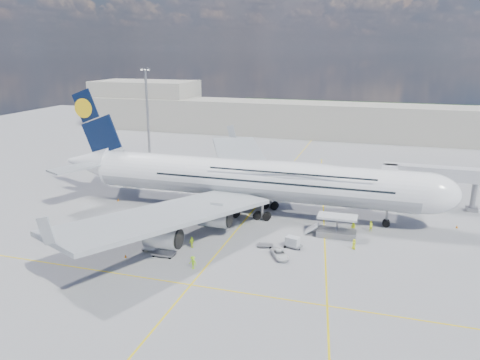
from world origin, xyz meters
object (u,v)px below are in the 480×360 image
(light_mast, at_px, (148,113))
(dolly_row_a, at_px, (141,236))
(baggage_tug, at_px, (210,222))
(cone_tail, at_px, (118,200))
(service_van, at_px, (280,254))
(cone_wing_right_outer, at_px, (126,256))
(crew_loader, at_px, (353,227))
(dolly_nose_far, at_px, (293,242))
(dolly_back, at_px, (99,221))
(cone_wing_left_outer, at_px, (212,173))
(cone_nose, at_px, (457,227))
(airliner, at_px, (253,179))
(dolly_row_c, at_px, (164,254))
(dolly_row_b, at_px, (151,245))
(catering_truck_inner, at_px, (247,172))
(dolly_nose_near, at_px, (265,245))
(crew_nose, at_px, (371,226))
(cargo_loader, at_px, (336,229))
(catering_truck_outer, at_px, (215,167))
(crew_wing, at_px, (192,242))
(crew_van, at_px, (354,244))
(cone_wing_left_inner, at_px, (261,200))
(crew_tug, at_px, (193,263))
(cone_wing_right_inner, at_px, (148,224))

(light_mast, bearing_deg, dolly_row_a, -63.81)
(baggage_tug, height_order, cone_tail, baggage_tug)
(baggage_tug, height_order, service_van, baggage_tug)
(cone_wing_right_outer, bearing_deg, crew_loader, 32.12)
(cone_tail, bearing_deg, dolly_nose_far, -17.84)
(dolly_row_a, xyz_separation_m, baggage_tug, (8.90, 8.82, 0.34))
(dolly_back, relative_size, cone_tail, 6.85)
(cone_wing_left_outer, bearing_deg, cone_nose, -22.18)
(airliner, height_order, dolly_row_c, airliner)
(dolly_row_b, height_order, catering_truck_inner, catering_truck_inner)
(dolly_nose_near, xyz_separation_m, cone_nose, (30.52, 17.86, -0.02))
(dolly_nose_far, height_order, crew_loader, crew_loader)
(light_mast, bearing_deg, catering_truck_inner, -19.60)
(baggage_tug, relative_size, crew_nose, 1.36)
(dolly_row_a, distance_m, crew_nose, 39.41)
(cargo_loader, bearing_deg, dolly_row_a, -161.55)
(dolly_row_b, relative_size, catering_truck_outer, 0.49)
(crew_wing, bearing_deg, baggage_tug, 22.32)
(cone_wing_right_outer, bearing_deg, crew_van, 21.99)
(crew_van, xyz_separation_m, cone_wing_right_outer, (-32.99, -13.32, -0.61))
(airliner, height_order, light_mast, light_mast)
(dolly_nose_far, relative_size, service_van, 0.73)
(dolly_row_a, bearing_deg, dolly_nose_near, 25.27)
(catering_truck_outer, height_order, cone_wing_left_inner, catering_truck_outer)
(crew_tug, bearing_deg, dolly_row_b, 169.92)
(airliner, distance_m, dolly_nose_near, 17.46)
(dolly_row_b, bearing_deg, catering_truck_inner, 87.64)
(catering_truck_outer, xyz_separation_m, crew_tug, (15.48, -51.86, -0.59))
(catering_truck_inner, bearing_deg, baggage_tug, -69.72)
(cone_wing_left_inner, height_order, cone_wing_right_outer, cone_wing_left_inner)
(dolly_nose_far, distance_m, baggage_tug, 16.92)
(service_van, distance_m, crew_wing, 14.24)
(airliner, xyz_separation_m, cone_wing_left_inner, (-0.32, 7.62, -6.60))
(dolly_row_a, relative_size, cone_wing_right_outer, 7.03)
(cone_tail, bearing_deg, dolly_back, -74.40)
(cargo_loader, distance_m, dolly_row_b, 30.66)
(dolly_row_c, height_order, crew_wing, crew_wing)
(crew_nose, bearing_deg, cone_wing_right_inner, 154.83)
(cargo_loader, height_order, light_mast, light_mast)
(crew_loader, bearing_deg, cone_wing_left_inner, -175.00)
(crew_tug, relative_size, cone_wing_right_outer, 3.97)
(catering_truck_outer, relative_size, crew_tug, 2.89)
(dolly_nose_near, relative_size, crew_tug, 1.43)
(catering_truck_inner, bearing_deg, service_van, -51.42)
(dolly_row_c, height_order, cone_nose, cone_nose)
(crew_loader, bearing_deg, crew_wing, -113.12)
(light_mast, relative_size, crew_tug, 12.93)
(dolly_back, relative_size, crew_van, 2.25)
(cargo_loader, relative_size, crew_nose, 4.58)
(airliner, distance_m, dolly_row_b, 24.73)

